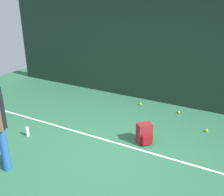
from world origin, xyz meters
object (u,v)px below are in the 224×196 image
at_px(backpack, 145,134).
at_px(tennis_ball_near_player, 141,104).
at_px(water_bottle, 27,132).
at_px(tennis_ball_by_fence, 207,130).
at_px(tennis_ball_mid_court, 179,112).

relative_size(backpack, tennis_ball_near_player, 6.67).
bearing_deg(backpack, tennis_ball_near_player, 67.18).
distance_m(backpack, water_bottle, 2.56).
height_order(tennis_ball_by_fence, water_bottle, water_bottle).
bearing_deg(water_bottle, backpack, 22.22).
distance_m(backpack, tennis_ball_by_fence, 1.55).
distance_m(tennis_ball_near_player, water_bottle, 3.16).
bearing_deg(backpack, tennis_ball_by_fence, -1.76).
bearing_deg(tennis_ball_near_player, tennis_ball_mid_court, -1.01).
height_order(backpack, tennis_ball_near_player, backpack).
bearing_deg(tennis_ball_mid_court, backpack, -97.94).
relative_size(tennis_ball_near_player, tennis_ball_mid_court, 1.00).
xyz_separation_m(backpack, tennis_ball_mid_court, (0.25, 1.79, -0.18)).
relative_size(tennis_ball_near_player, tennis_ball_by_fence, 1.00).
bearing_deg(tennis_ball_near_player, tennis_ball_by_fence, -19.87).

